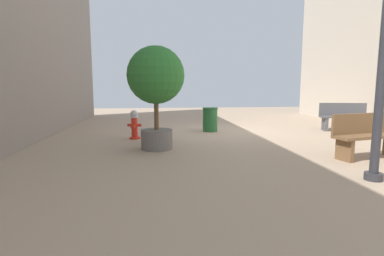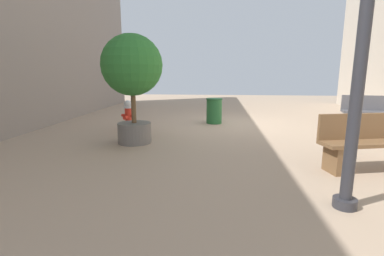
% 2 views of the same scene
% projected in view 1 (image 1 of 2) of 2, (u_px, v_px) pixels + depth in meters
% --- Properties ---
extents(ground_plane, '(23.40, 23.40, 0.00)m').
position_uv_depth(ground_plane, '(228.00, 131.00, 10.38)').
color(ground_plane, tan).
extents(fire_hydrant, '(0.41, 0.38, 0.84)m').
position_uv_depth(fire_hydrant, '(134.00, 124.00, 8.84)').
color(fire_hydrant, red).
rests_on(fire_hydrant, ground_plane).
extents(bench_near, '(1.64, 0.75, 0.95)m').
position_uv_depth(bench_near, '(344.00, 116.00, 10.50)').
color(bench_near, '#4C4C51').
rests_on(bench_near, ground_plane).
extents(bench_far, '(1.78, 0.82, 0.95)m').
position_uv_depth(bench_far, '(368.00, 135.00, 6.48)').
color(bench_far, brown).
rests_on(bench_far, ground_plane).
extents(planter_tree, '(1.37, 1.37, 2.47)m').
position_uv_depth(planter_tree, '(156.00, 82.00, 7.24)').
color(planter_tree, slate).
rests_on(planter_tree, ground_plane).
extents(trash_bin, '(0.52, 0.52, 0.81)m').
position_uv_depth(trash_bin, '(210.00, 119.00, 10.33)').
color(trash_bin, '#266633').
rests_on(trash_bin, ground_plane).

